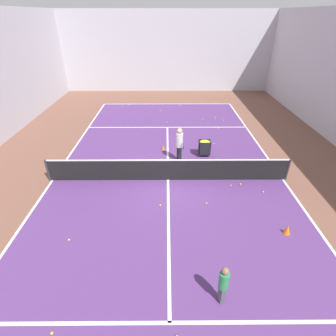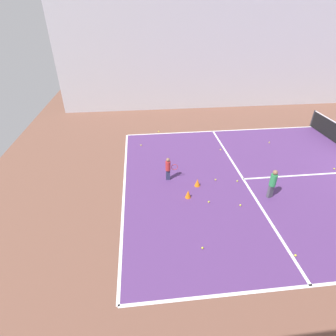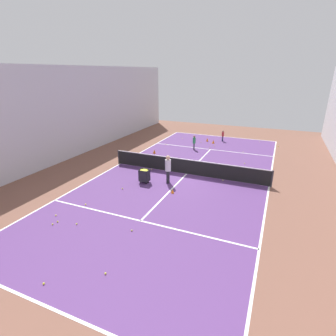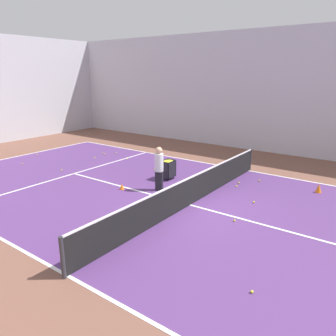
# 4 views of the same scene
# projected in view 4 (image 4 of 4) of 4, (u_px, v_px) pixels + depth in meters

# --- Properties ---
(ground_plane) EXTENTS (35.99, 35.99, 0.00)m
(ground_plane) POSITION_uv_depth(u_px,v_px,m) (190.00, 205.00, 11.66)
(ground_plane) COLOR brown
(court_playing_area) EXTENTS (10.52, 23.30, 0.00)m
(court_playing_area) POSITION_uv_depth(u_px,v_px,m) (190.00, 205.00, 11.66)
(court_playing_area) COLOR #563370
(court_playing_area) RESTS_ON ground
(line_baseline_far) EXTENTS (10.52, 0.10, 0.00)m
(line_baseline_far) POSITION_uv_depth(u_px,v_px,m) (14.00, 157.00, 18.25)
(line_baseline_far) COLOR white
(line_baseline_far) RESTS_ON ground
(line_sideline_left) EXTENTS (0.10, 23.30, 0.00)m
(line_sideline_left) POSITION_uv_depth(u_px,v_px,m) (68.00, 276.00, 7.58)
(line_sideline_left) COLOR white
(line_sideline_left) RESTS_ON ground
(line_sideline_right) EXTENTS (0.10, 23.30, 0.00)m
(line_sideline_right) POSITION_uv_depth(u_px,v_px,m) (249.00, 171.00, 15.73)
(line_sideline_right) COLOR white
(line_sideline_right) RESTS_ON ground
(line_service_far) EXTENTS (10.52, 0.10, 0.00)m
(line_service_far) POSITION_uv_depth(u_px,v_px,m) (74.00, 174.00, 15.28)
(line_service_far) COLOR white
(line_service_far) RESTS_ON ground
(line_centre_service) EXTENTS (0.10, 12.82, 0.00)m
(line_centre_service) POSITION_uv_depth(u_px,v_px,m) (190.00, 205.00, 11.65)
(line_centre_service) COLOR white
(line_centre_service) RESTS_ON ground
(hall_enclosure_right) EXTENTS (0.15, 32.29, 6.94)m
(hall_enclosure_right) POSITION_uv_depth(u_px,v_px,m) (285.00, 93.00, 18.19)
(hall_enclosure_right) COLOR silver
(hall_enclosure_right) RESTS_ON ground
(tennis_net) EXTENTS (10.82, 0.10, 1.05)m
(tennis_net) POSITION_uv_depth(u_px,v_px,m) (190.00, 191.00, 11.50)
(tennis_net) COLOR #2D2D33
(tennis_net) RESTS_ON ground
(coach_at_net) EXTENTS (0.44, 0.69, 1.77)m
(coach_at_net) POSITION_uv_depth(u_px,v_px,m) (159.00, 166.00, 12.85)
(coach_at_net) COLOR black
(coach_at_net) RESTS_ON ground
(ball_cart) EXTENTS (0.59, 0.47, 0.87)m
(ball_cart) POSITION_uv_depth(u_px,v_px,m) (168.00, 166.00, 14.33)
(ball_cart) COLOR black
(ball_cart) RESTS_ON ground
(training_cone_2) EXTENTS (0.23, 0.23, 0.35)m
(training_cone_2) POSITION_uv_depth(u_px,v_px,m) (319.00, 188.00, 12.84)
(training_cone_2) COLOR orange
(training_cone_2) RESTS_ON ground
(training_cone_3) EXTENTS (0.19, 0.19, 0.24)m
(training_cone_3) POSITION_uv_depth(u_px,v_px,m) (122.00, 186.00, 13.19)
(training_cone_3) COLOR orange
(training_cone_3) RESTS_ON ground
(tennis_ball_2) EXTENTS (0.07, 0.07, 0.07)m
(tennis_ball_2) POSITION_uv_depth(u_px,v_px,m) (252.00, 292.00, 6.98)
(tennis_ball_2) COLOR yellow
(tennis_ball_2) RESTS_ON ground
(tennis_ball_3) EXTENTS (0.07, 0.07, 0.07)m
(tennis_ball_3) POSITION_uv_depth(u_px,v_px,m) (254.00, 202.00, 11.82)
(tennis_ball_3) COLOR yellow
(tennis_ball_3) RESTS_ON ground
(tennis_ball_4) EXTENTS (0.07, 0.07, 0.07)m
(tennis_ball_4) POSITION_uv_depth(u_px,v_px,m) (105.00, 154.00, 18.87)
(tennis_ball_4) COLOR yellow
(tennis_ball_4) RESTS_ON ground
(tennis_ball_5) EXTENTS (0.07, 0.07, 0.07)m
(tennis_ball_5) POSITION_uv_depth(u_px,v_px,m) (37.00, 155.00, 18.71)
(tennis_ball_5) COLOR yellow
(tennis_ball_5) RESTS_ON ground
(tennis_ball_6) EXTENTS (0.07, 0.07, 0.07)m
(tennis_ball_6) POSITION_uv_depth(u_px,v_px,m) (127.00, 159.00, 17.76)
(tennis_ball_6) COLOR yellow
(tennis_ball_6) RESTS_ON ground
(tennis_ball_7) EXTENTS (0.07, 0.07, 0.07)m
(tennis_ball_7) POSITION_uv_depth(u_px,v_px,m) (140.00, 229.00, 9.80)
(tennis_ball_7) COLOR yellow
(tennis_ball_7) RESTS_ON ground
(tennis_ball_10) EXTENTS (0.07, 0.07, 0.07)m
(tennis_ball_10) POSITION_uv_depth(u_px,v_px,m) (239.00, 183.00, 13.90)
(tennis_ball_10) COLOR yellow
(tennis_ball_10) RESTS_ON ground
(tennis_ball_13) EXTENTS (0.07, 0.07, 0.07)m
(tennis_ball_13) POSITION_uv_depth(u_px,v_px,m) (22.00, 164.00, 16.83)
(tennis_ball_13) COLOR yellow
(tennis_ball_13) RESTS_ON ground
(tennis_ball_15) EXTENTS (0.07, 0.07, 0.07)m
(tennis_ball_15) POSITION_uv_depth(u_px,v_px,m) (154.00, 169.00, 15.85)
(tennis_ball_15) COLOR yellow
(tennis_ball_15) RESTS_ON ground
(tennis_ball_17) EXTENTS (0.07, 0.07, 0.07)m
(tennis_ball_17) POSITION_uv_depth(u_px,v_px,m) (62.00, 170.00, 15.74)
(tennis_ball_17) COLOR yellow
(tennis_ball_17) RESTS_ON ground
(tennis_ball_18) EXTENTS (0.07, 0.07, 0.07)m
(tennis_ball_18) POSITION_uv_depth(u_px,v_px,m) (116.00, 153.00, 19.03)
(tennis_ball_18) COLOR yellow
(tennis_ball_18) RESTS_ON ground
(tennis_ball_19) EXTENTS (0.07, 0.07, 0.07)m
(tennis_ball_19) POSITION_uv_depth(u_px,v_px,m) (95.00, 158.00, 18.03)
(tennis_ball_19) COLOR yellow
(tennis_ball_19) RESTS_ON ground
(tennis_ball_21) EXTENTS (0.07, 0.07, 0.07)m
(tennis_ball_21) POSITION_uv_depth(u_px,v_px,m) (218.00, 184.00, 13.72)
(tennis_ball_21) COLOR yellow
(tennis_ball_21) RESTS_ON ground
(tennis_ball_22) EXTENTS (0.07, 0.07, 0.07)m
(tennis_ball_22) POSITION_uv_depth(u_px,v_px,m) (259.00, 181.00, 14.19)
(tennis_ball_22) COLOR yellow
(tennis_ball_22) RESTS_ON ground
(tennis_ball_23) EXTENTS (0.07, 0.07, 0.07)m
(tennis_ball_23) POSITION_uv_depth(u_px,v_px,m) (234.00, 221.00, 10.34)
(tennis_ball_23) COLOR yellow
(tennis_ball_23) RESTS_ON ground
(tennis_ball_24) EXTENTS (0.07, 0.07, 0.07)m
(tennis_ball_24) POSITION_uv_depth(u_px,v_px,m) (236.00, 186.00, 13.48)
(tennis_ball_24) COLOR yellow
(tennis_ball_24) RESTS_ON ground
(tennis_ball_26) EXTENTS (0.07, 0.07, 0.07)m
(tennis_ball_26) POSITION_uv_depth(u_px,v_px,m) (102.00, 153.00, 19.05)
(tennis_ball_26) COLOR yellow
(tennis_ball_26) RESTS_ON ground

